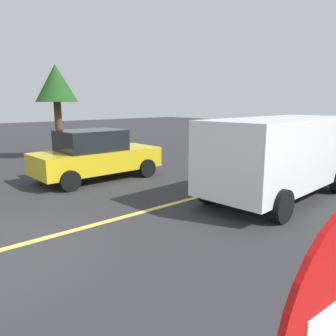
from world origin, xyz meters
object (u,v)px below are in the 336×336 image
Objects in this scene: car_yellow_far_lane at (96,155)px; tree_left_verge at (56,85)px; white_van at (280,153)px; car_red_crossing at (303,143)px.

car_yellow_far_lane is 1.00× the size of tree_left_verge.
tree_left_verge is (-1.89, 10.10, 2.10)m from white_van.
car_red_crossing is at bearing -18.21° from car_yellow_far_lane.
white_van is 5.99m from car_yellow_far_lane.
white_van reaches higher than car_yellow_far_lane.
car_yellow_far_lane is at bearing 161.79° from car_red_crossing.
tree_left_verge is (-8.05, 7.67, 2.56)m from car_red_crossing.
tree_left_verge is at bearing 136.38° from car_red_crossing.
car_red_crossing is (6.15, 2.43, -0.47)m from white_van.
car_yellow_far_lane is 5.44m from tree_left_verge.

